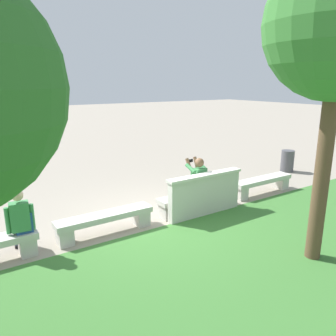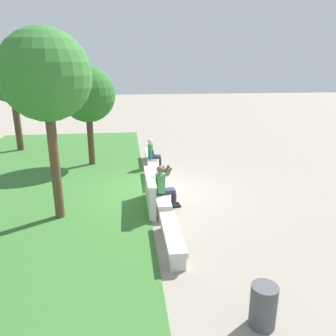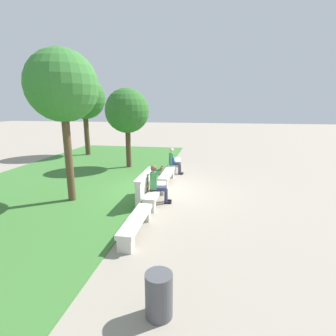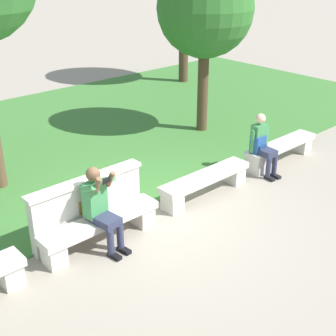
{
  "view_description": "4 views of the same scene",
  "coord_description": "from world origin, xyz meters",
  "px_view_note": "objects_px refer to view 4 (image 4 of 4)",
  "views": [
    {
      "loc": [
        3.49,
        5.92,
        3.04
      ],
      "look_at": [
        -0.77,
        -0.62,
        1.0
      ],
      "focal_mm": 35.0,
      "sensor_mm": 36.0,
      "label": 1
    },
    {
      "loc": [
        -10.29,
        0.94,
        4.1
      ],
      "look_at": [
        0.2,
        -0.37,
        0.8
      ],
      "focal_mm": 35.0,
      "sensor_mm": 36.0,
      "label": 2
    },
    {
      "loc": [
        -9.57,
        -1.88,
        3.29
      ],
      "look_at": [
        -0.01,
        -0.25,
        0.94
      ],
      "focal_mm": 28.0,
      "sensor_mm": 36.0,
      "label": 3
    },
    {
      "loc": [
        -4.55,
        -5.33,
        4.22
      ],
      "look_at": [
        -0.05,
        -0.32,
        1.07
      ],
      "focal_mm": 50.0,
      "sensor_mm": 36.0,
      "label": 4
    }
  ],
  "objects_px": {
    "bench_far": "(281,149)",
    "person_distant": "(262,143)",
    "bench_near": "(101,226)",
    "tree_behind_wall": "(205,9)",
    "bench_mid": "(205,181)",
    "person_photographer": "(100,205)",
    "backpack": "(258,144)"
  },
  "relations": [
    {
      "from": "bench_near",
      "to": "person_photographer",
      "type": "xyz_separation_m",
      "value": [
        -0.03,
        -0.08,
        0.43
      ]
    },
    {
      "from": "bench_near",
      "to": "backpack",
      "type": "height_order",
      "value": "backpack"
    },
    {
      "from": "bench_far",
      "to": "person_distant",
      "type": "distance_m",
      "value": 0.86
    },
    {
      "from": "bench_near",
      "to": "bench_far",
      "type": "xyz_separation_m",
      "value": [
        4.7,
        0.0,
        0.0
      ]
    },
    {
      "from": "bench_near",
      "to": "person_distant",
      "type": "distance_m",
      "value": 3.94
    },
    {
      "from": "tree_behind_wall",
      "to": "person_distant",
      "type": "bearing_deg",
      "value": -109.18
    },
    {
      "from": "person_distant",
      "to": "bench_mid",
      "type": "bearing_deg",
      "value": 177.6
    },
    {
      "from": "backpack",
      "to": "tree_behind_wall",
      "type": "bearing_deg",
      "value": 69.49
    },
    {
      "from": "bench_mid",
      "to": "bench_far",
      "type": "relative_size",
      "value": 1.0
    },
    {
      "from": "bench_mid",
      "to": "person_distant",
      "type": "distance_m",
      "value": 1.62
    },
    {
      "from": "bench_near",
      "to": "tree_behind_wall",
      "type": "distance_m",
      "value": 6.06
    },
    {
      "from": "bench_near",
      "to": "bench_far",
      "type": "distance_m",
      "value": 4.7
    },
    {
      "from": "backpack",
      "to": "bench_near",
      "type": "bearing_deg",
      "value": -179.94
    },
    {
      "from": "bench_near",
      "to": "backpack",
      "type": "xyz_separation_m",
      "value": [
        3.88,
        0.0,
        0.32
      ]
    },
    {
      "from": "bench_near",
      "to": "backpack",
      "type": "relative_size",
      "value": 4.75
    },
    {
      "from": "bench_near",
      "to": "backpack",
      "type": "distance_m",
      "value": 3.9
    },
    {
      "from": "bench_far",
      "to": "person_photographer",
      "type": "bearing_deg",
      "value": -179.07
    },
    {
      "from": "bench_mid",
      "to": "person_distant",
      "type": "bearing_deg",
      "value": -2.4
    },
    {
      "from": "backpack",
      "to": "person_photographer",
      "type": "bearing_deg",
      "value": -178.81
    },
    {
      "from": "person_distant",
      "to": "tree_behind_wall",
      "type": "bearing_deg",
      "value": 70.82
    },
    {
      "from": "bench_near",
      "to": "bench_far",
      "type": "bearing_deg",
      "value": 0.0
    },
    {
      "from": "person_distant",
      "to": "tree_behind_wall",
      "type": "height_order",
      "value": "tree_behind_wall"
    },
    {
      "from": "bench_mid",
      "to": "bench_near",
      "type": "bearing_deg",
      "value": 180.0
    },
    {
      "from": "bench_near",
      "to": "bench_mid",
      "type": "xyz_separation_m",
      "value": [
        2.35,
        0.0,
        0.0
      ]
    },
    {
      "from": "bench_far",
      "to": "person_distant",
      "type": "xyz_separation_m",
      "value": [
        -0.77,
        -0.07,
        0.37
      ]
    },
    {
      "from": "bench_near",
      "to": "person_photographer",
      "type": "bearing_deg",
      "value": -114.27
    },
    {
      "from": "person_photographer",
      "to": "backpack",
      "type": "relative_size",
      "value": 3.08
    },
    {
      "from": "bench_near",
      "to": "bench_mid",
      "type": "distance_m",
      "value": 2.35
    },
    {
      "from": "bench_near",
      "to": "person_distant",
      "type": "height_order",
      "value": "person_distant"
    },
    {
      "from": "bench_mid",
      "to": "tree_behind_wall",
      "type": "height_order",
      "value": "tree_behind_wall"
    },
    {
      "from": "backpack",
      "to": "person_distant",
      "type": "bearing_deg",
      "value": -59.68
    },
    {
      "from": "bench_near",
      "to": "tree_behind_wall",
      "type": "bearing_deg",
      "value": 27.54
    }
  ]
}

